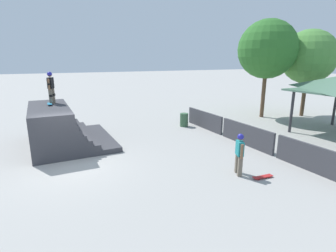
# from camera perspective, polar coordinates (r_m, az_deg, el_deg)

# --- Properties ---
(ground_plane) EXTENTS (160.00, 160.00, 0.00)m
(ground_plane) POSITION_cam_1_polar(r_m,az_deg,el_deg) (11.43, -20.17, -8.20)
(ground_plane) COLOR #A3A09B
(quarter_pipe_ramp) EXTENTS (4.96, 3.76, 1.99)m
(quarter_pipe_ramp) POSITION_cam_1_polar(r_m,az_deg,el_deg) (14.15, -22.68, -0.49)
(quarter_pipe_ramp) COLOR #38383D
(quarter_pipe_ramp) RESTS_ON ground
(skater_on_deck) EXTENTS (0.69, 0.39, 1.62)m
(skater_on_deck) POSITION_cam_1_polar(r_m,az_deg,el_deg) (14.70, -24.15, 8.05)
(skater_on_deck) COLOR #6B6051
(skater_on_deck) RESTS_ON quarter_pipe_ramp
(skateboard_on_deck) EXTENTS (0.84, 0.21, 0.09)m
(skateboard_on_deck) POSITION_cam_1_polar(r_m,az_deg,el_deg) (14.40, -24.36, 4.41)
(skateboard_on_deck) COLOR red
(skateboard_on_deck) RESTS_ON quarter_pipe_ramp
(bystander_walking) EXTENTS (0.60, 0.36, 1.58)m
(bystander_walking) POSITION_cam_1_polar(r_m,az_deg,el_deg) (10.05, 15.32, -5.23)
(bystander_walking) COLOR #6B6051
(bystander_walking) RESTS_ON ground
(skateboard_on_ground) EXTENTS (0.27, 0.83, 0.09)m
(skateboard_on_ground) POSITION_cam_1_polar(r_m,az_deg,el_deg) (10.29, 19.82, -10.36)
(skateboard_on_ground) COLOR red
(skateboard_on_ground) RESTS_ON ground
(barrier_fence) EXTENTS (10.97, 0.12, 1.05)m
(barrier_fence) POSITION_cam_1_polar(r_m,az_deg,el_deg) (13.72, 16.67, -1.87)
(barrier_fence) COLOR #3D3D42
(barrier_fence) RESTS_ON ground
(tree_beside_pavilion) EXTENTS (3.88, 3.88, 6.33)m
(tree_beside_pavilion) POSITION_cam_1_polar(r_m,az_deg,el_deg) (22.23, 28.31, 13.10)
(tree_beside_pavilion) COLOR brown
(tree_beside_pavilion) RESTS_ON ground
(tree_far_back) EXTENTS (4.13, 4.13, 6.96)m
(tree_far_back) POSITION_cam_1_polar(r_m,az_deg,el_deg) (20.55, 20.82, 15.32)
(tree_far_back) COLOR brown
(tree_far_back) RESTS_ON ground
(trash_bin) EXTENTS (0.52, 0.52, 0.85)m
(trash_bin) POSITION_cam_1_polar(r_m,az_deg,el_deg) (16.89, 3.51, 1.35)
(trash_bin) COLOR #385B3D
(trash_bin) RESTS_ON ground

